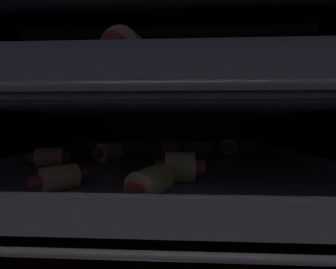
# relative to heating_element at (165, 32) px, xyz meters

# --- Properties ---
(ground_plane) EXTENTS (0.56, 0.47, 0.01)m
(ground_plane) POSITION_rel_heating_element_xyz_m (0.00, 0.00, -0.31)
(ground_plane) COLOR black
(oven_wall_back) EXTENTS (0.56, 0.01, 0.32)m
(oven_wall_back) POSITION_rel_heating_element_xyz_m (0.00, 0.23, -0.14)
(oven_wall_back) COLOR black
(oven_wall_back) RESTS_ON ground_plane
(oven_ceiling) EXTENTS (0.56, 0.47, 0.01)m
(oven_ceiling) POSITION_rel_heating_element_xyz_m (0.00, 0.00, 0.03)
(oven_ceiling) COLOR black
(heating_element) EXTENTS (0.43, 0.18, 0.02)m
(heating_element) POSITION_rel_heating_element_xyz_m (0.00, 0.00, 0.00)
(heating_element) COLOR #333338
(oven_rack_lower) EXTENTS (0.51, 0.44, 0.01)m
(oven_rack_lower) POSITION_rel_heating_element_xyz_m (0.00, 0.00, -0.21)
(oven_rack_lower) COLOR slate
(baking_tray_lower) EXTENTS (0.43, 0.38, 0.03)m
(baking_tray_lower) POSITION_rel_heating_element_xyz_m (0.00, 0.00, -0.20)
(baking_tray_lower) COLOR gray
(baking_tray_lower) RESTS_ON oven_rack_lower
(pig_in_blanket_lower_0) EXTENTS (0.04, 0.06, 0.03)m
(pig_in_blanket_lower_0) POSITION_rel_heating_element_xyz_m (-0.10, 0.02, -0.18)
(pig_in_blanket_lower_0) COLOR #DCC56D
(pig_in_blanket_lower_0) RESTS_ON baking_tray_lower
(pig_in_blanket_lower_1) EXTENTS (0.05, 0.03, 0.03)m
(pig_in_blanket_lower_1) POSITION_rel_heating_element_xyz_m (0.02, -0.09, -0.18)
(pig_in_blanket_lower_1) COLOR #D8C873
(pig_in_blanket_lower_1) RESTS_ON baking_tray_lower
(pig_in_blanket_lower_2) EXTENTS (0.05, 0.05, 0.03)m
(pig_in_blanket_lower_2) POSITION_rel_heating_element_xyz_m (0.00, 0.11, -0.19)
(pig_in_blanket_lower_2) COLOR #E7B372
(pig_in_blanket_lower_2) RESTS_ON baking_tray_lower
(pig_in_blanket_lower_3) EXTENTS (0.04, 0.05, 0.03)m
(pig_in_blanket_lower_3) POSITION_rel_heating_element_xyz_m (-0.01, -0.14, -0.19)
(pig_in_blanket_lower_3) COLOR #D5C475
(pig_in_blanket_lower_3) RESTS_ON baking_tray_lower
(pig_in_blanket_lower_4) EXTENTS (0.04, 0.05, 0.03)m
(pig_in_blanket_lower_4) POSITION_rel_heating_element_xyz_m (0.13, 0.11, -0.18)
(pig_in_blanket_lower_4) COLOR #E6B47F
(pig_in_blanket_lower_4) RESTS_ON baking_tray_lower
(pig_in_blanket_lower_5) EXTENTS (0.06, 0.04, 0.03)m
(pig_in_blanket_lower_5) POSITION_rel_heating_element_xyz_m (-0.17, -0.02, -0.19)
(pig_in_blanket_lower_5) COLOR #EBC27D
(pig_in_blanket_lower_5) RESTS_ON baking_tray_lower
(pig_in_blanket_lower_6) EXTENTS (0.04, 0.05, 0.02)m
(pig_in_blanket_lower_6) POSITION_rel_heating_element_xyz_m (-0.10, -0.12, -0.19)
(pig_in_blanket_lower_6) COLOR #E8BF75
(pig_in_blanket_lower_6) RESTS_ON baking_tray_lower
(oven_rack_upper) EXTENTS (0.51, 0.44, 0.01)m
(oven_rack_upper) POSITION_rel_heating_element_xyz_m (0.00, 0.00, -0.11)
(oven_rack_upper) COLOR slate
(baking_tray_upper) EXTENTS (0.43, 0.38, 0.03)m
(baking_tray_upper) POSITION_rel_heating_element_xyz_m (0.00, 0.00, -0.10)
(baking_tray_upper) COLOR gray
(baking_tray_upper) RESTS_ON oven_rack_upper
(pig_in_blanket_upper_0) EXTENTS (0.04, 0.06, 0.03)m
(pig_in_blanket_upper_0) POSITION_rel_heating_element_xyz_m (-0.09, 0.12, -0.08)
(pig_in_blanket_upper_0) COLOR #DABC7F
(pig_in_blanket_upper_0) RESTS_ON baking_tray_upper
(pig_in_blanket_upper_1) EXTENTS (0.05, 0.04, 0.03)m
(pig_in_blanket_upper_1) POSITION_rel_heating_element_xyz_m (0.09, 0.05, -0.08)
(pig_in_blanket_upper_1) COLOR #E6B77B
(pig_in_blanket_upper_1) RESTS_ON baking_tray_upper
(pig_in_blanket_upper_2) EXTENTS (0.06, 0.05, 0.03)m
(pig_in_blanket_upper_2) POSITION_rel_heating_element_xyz_m (-0.12, 0.07, -0.08)
(pig_in_blanket_upper_2) COLOR #DFB97E
(pig_in_blanket_upper_2) RESTS_ON baking_tray_upper
(pig_in_blanket_upper_3) EXTENTS (0.05, 0.04, 0.03)m
(pig_in_blanket_upper_3) POSITION_rel_heating_element_xyz_m (-0.14, 0.13, -0.08)
(pig_in_blanket_upper_3) COLOR #D3B67C
(pig_in_blanket_upper_3) RESTS_ON baking_tray_upper
(pig_in_blanket_upper_4) EXTENTS (0.05, 0.06, 0.03)m
(pig_in_blanket_upper_4) POSITION_rel_heating_element_xyz_m (-0.14, -0.12, -0.08)
(pig_in_blanket_upper_4) COLOR #D7C673
(pig_in_blanket_upper_4) RESTS_ON baking_tray_upper
(pig_in_blanket_upper_5) EXTENTS (0.05, 0.03, 0.03)m
(pig_in_blanket_upper_5) POSITION_rel_heating_element_xyz_m (-0.18, 0.00, -0.09)
(pig_in_blanket_upper_5) COLOR #E4C372
(pig_in_blanket_upper_5) RESTS_ON baking_tray_upper
(pig_in_blanket_upper_6) EXTENTS (0.06, 0.04, 0.03)m
(pig_in_blanket_upper_6) POSITION_rel_heating_element_xyz_m (0.13, 0.06, -0.08)
(pig_in_blanket_upper_6) COLOR #E9C97C
(pig_in_blanket_upper_6) RESTS_ON baking_tray_upper
(pig_in_blanket_upper_7) EXTENTS (0.05, 0.03, 0.03)m
(pig_in_blanket_upper_7) POSITION_rel_heating_element_xyz_m (0.03, 0.08, -0.08)
(pig_in_blanket_upper_7) COLOR #DDBE86
(pig_in_blanket_upper_7) RESTS_ON baking_tray_upper
(pig_in_blanket_upper_8) EXTENTS (0.05, 0.03, 0.02)m
(pig_in_blanket_upper_8) POSITION_rel_heating_element_xyz_m (-0.06, 0.09, -0.09)
(pig_in_blanket_upper_8) COLOR #DFC67B
(pig_in_blanket_upper_8) RESTS_ON baking_tray_upper
(pig_in_blanket_upper_9) EXTENTS (0.05, 0.04, 0.03)m
(pig_in_blanket_upper_9) POSITION_rel_heating_element_xyz_m (-0.18, -0.04, -0.09)
(pig_in_blanket_upper_9) COLOR #E8BA71
(pig_in_blanket_upper_9) RESTS_ON baking_tray_upper
(pig_in_blanket_upper_10) EXTENTS (0.04, 0.06, 0.03)m
(pig_in_blanket_upper_10) POSITION_rel_heating_element_xyz_m (-0.02, -0.15, -0.08)
(pig_in_blanket_upper_10) COLOR #E0BE7B
(pig_in_blanket_upper_10) RESTS_ON baking_tray_upper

